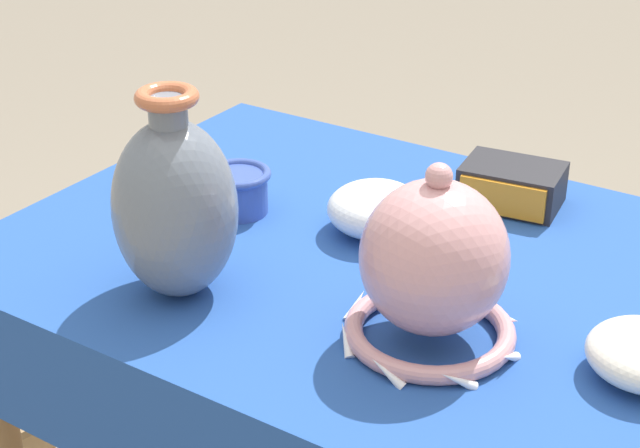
# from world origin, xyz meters

# --- Properties ---
(display_table) EXTENTS (1.02, 0.74, 0.74)m
(display_table) POSITION_xyz_m (0.00, -0.01, 0.65)
(display_table) COLOR olive
(display_table) RESTS_ON ground_plane
(vase_tall_bulbous) EXTENTS (0.15, 0.15, 0.27)m
(vase_tall_bulbous) POSITION_xyz_m (-0.16, -0.22, 0.85)
(vase_tall_bulbous) COLOR slate
(vase_tall_bulbous) RESTS_ON display_table
(vase_dome_bell) EXTENTS (0.21, 0.21, 0.23)m
(vase_dome_bell) POSITION_xyz_m (0.15, -0.14, 0.83)
(vase_dome_bell) COLOR #D19399
(vase_dome_bell) RESTS_ON display_table
(mosaic_tile_box) EXTENTS (0.15, 0.12, 0.06)m
(mosaic_tile_box) POSITION_xyz_m (0.08, 0.24, 0.77)
(mosaic_tile_box) COLOR #232328
(mosaic_tile_box) RESTS_ON display_table
(bowl_shallow_ochre) EXTENTS (0.15, 0.15, 0.05)m
(bowl_shallow_ochre) POSITION_xyz_m (-0.37, 0.03, 0.76)
(bowl_shallow_ochre) COLOR gold
(bowl_shallow_ochre) RESTS_ON display_table
(cup_wide_cobalt) EXTENTS (0.10, 0.10, 0.07)m
(cup_wide_cobalt) POSITION_xyz_m (-0.24, -0.00, 0.77)
(cup_wide_cobalt) COLOR #3851A8
(cup_wide_cobalt) RESTS_ON display_table
(bowl_shallow_porcelain) EXTENTS (0.14, 0.14, 0.07)m
(bowl_shallow_porcelain) POSITION_xyz_m (-0.04, 0.05, 0.77)
(bowl_shallow_porcelain) COLOR white
(bowl_shallow_porcelain) RESTS_ON display_table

